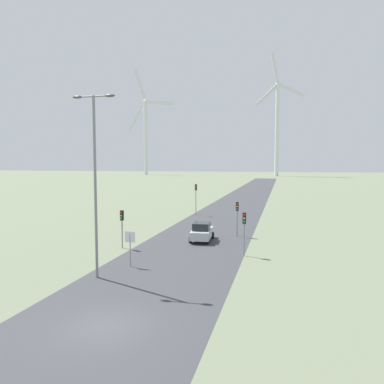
{
  "coord_description": "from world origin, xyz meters",
  "views": [
    {
      "loc": [
        8.0,
        -15.53,
        7.66
      ],
      "look_at": [
        0.0,
        17.21,
        5.01
      ],
      "focal_mm": 35.0,
      "sensor_mm": 36.0,
      "label": 1
    }
  ],
  "objects_px": {
    "traffic_light_post_near_right": "(244,224)",
    "wind_turbine_left": "(277,121)",
    "traffic_light_post_near_left": "(122,220)",
    "traffic_light_post_mid_right": "(237,211)",
    "stop_sign_near": "(130,242)",
    "streetlamp": "(95,168)",
    "traffic_light_post_mid_left": "(196,193)",
    "car_approaching": "(202,232)",
    "wind_turbine_far_left": "(146,129)"
  },
  "relations": [
    {
      "from": "traffic_light_post_near_right",
      "to": "wind_turbine_left",
      "type": "height_order",
      "value": "wind_turbine_left"
    },
    {
      "from": "traffic_light_post_near_left",
      "to": "traffic_light_post_mid_right",
      "type": "xyz_separation_m",
      "value": [
        9.37,
        7.78,
        0.13
      ]
    },
    {
      "from": "stop_sign_near",
      "to": "traffic_light_post_near_right",
      "type": "distance_m",
      "value": 9.42
    },
    {
      "from": "streetlamp",
      "to": "stop_sign_near",
      "type": "height_order",
      "value": "streetlamp"
    },
    {
      "from": "stop_sign_near",
      "to": "traffic_light_post_mid_left",
      "type": "relative_size",
      "value": 0.58
    },
    {
      "from": "traffic_light_post_near_right",
      "to": "traffic_light_post_near_left",
      "type": "bearing_deg",
      "value": 178.98
    },
    {
      "from": "streetlamp",
      "to": "stop_sign_near",
      "type": "bearing_deg",
      "value": 70.18
    },
    {
      "from": "traffic_light_post_near_right",
      "to": "car_approaching",
      "type": "xyz_separation_m",
      "value": [
        -4.63,
        4.98,
        -1.72
      ]
    },
    {
      "from": "traffic_light_post_near_left",
      "to": "car_approaching",
      "type": "height_order",
      "value": "traffic_light_post_near_left"
    },
    {
      "from": "stop_sign_near",
      "to": "traffic_light_post_mid_left",
      "type": "bearing_deg",
      "value": 92.91
    },
    {
      "from": "car_approaching",
      "to": "wind_turbine_left",
      "type": "bearing_deg",
      "value": 88.83
    },
    {
      "from": "wind_turbine_far_left",
      "to": "wind_turbine_left",
      "type": "relative_size",
      "value": 0.98
    },
    {
      "from": "streetlamp",
      "to": "traffic_light_post_mid_left",
      "type": "distance_m",
      "value": 30.53
    },
    {
      "from": "traffic_light_post_near_right",
      "to": "wind_turbine_far_left",
      "type": "height_order",
      "value": "wind_turbine_far_left"
    },
    {
      "from": "traffic_light_post_near_left",
      "to": "traffic_light_post_near_right",
      "type": "distance_m",
      "value": 10.91
    },
    {
      "from": "wind_turbine_left",
      "to": "traffic_light_post_near_right",
      "type": "bearing_deg",
      "value": -89.73
    },
    {
      "from": "traffic_light_post_mid_right",
      "to": "wind_turbine_left",
      "type": "xyz_separation_m",
      "value": [
        0.66,
        180.72,
        28.24
      ]
    },
    {
      "from": "traffic_light_post_mid_left",
      "to": "traffic_light_post_near_right",
      "type": "bearing_deg",
      "value": -67.32
    },
    {
      "from": "traffic_light_post_mid_left",
      "to": "wind_turbine_left",
      "type": "xyz_separation_m",
      "value": [
        8.35,
        166.61,
        27.57
      ]
    },
    {
      "from": "car_approaching",
      "to": "wind_turbine_far_left",
      "type": "height_order",
      "value": "wind_turbine_far_left"
    },
    {
      "from": "stop_sign_near",
      "to": "traffic_light_post_mid_right",
      "type": "relative_size",
      "value": 0.73
    },
    {
      "from": "traffic_light_post_mid_right",
      "to": "stop_sign_near",
      "type": "bearing_deg",
      "value": -115.66
    },
    {
      "from": "car_approaching",
      "to": "traffic_light_post_mid_right",
      "type": "bearing_deg",
      "value": 44.03
    },
    {
      "from": "traffic_light_post_mid_left",
      "to": "traffic_light_post_mid_right",
      "type": "bearing_deg",
      "value": -61.4
    },
    {
      "from": "traffic_light_post_near_right",
      "to": "car_approaching",
      "type": "relative_size",
      "value": 0.85
    },
    {
      "from": "streetlamp",
      "to": "car_approaching",
      "type": "xyz_separation_m",
      "value": [
        4.31,
        13.17,
        -6.4
      ]
    },
    {
      "from": "stop_sign_near",
      "to": "wind_turbine_far_left",
      "type": "relative_size",
      "value": 0.04
    },
    {
      "from": "stop_sign_near",
      "to": "traffic_light_post_near_left",
      "type": "relative_size",
      "value": 0.77
    },
    {
      "from": "traffic_light_post_near_right",
      "to": "traffic_light_post_mid_left",
      "type": "distance_m",
      "value": 23.94
    },
    {
      "from": "streetlamp",
      "to": "wind_turbine_left",
      "type": "xyz_separation_m",
      "value": [
        8.06,
        196.88,
        23.57
      ]
    },
    {
      "from": "stop_sign_near",
      "to": "wind_turbine_left",
      "type": "height_order",
      "value": "wind_turbine_left"
    },
    {
      "from": "traffic_light_post_near_right",
      "to": "traffic_light_post_mid_right",
      "type": "relative_size",
      "value": 1.0
    },
    {
      "from": "traffic_light_post_near_left",
      "to": "wind_turbine_far_left",
      "type": "bearing_deg",
      "value": 110.14
    },
    {
      "from": "traffic_light_post_mid_right",
      "to": "wind_turbine_left",
      "type": "bearing_deg",
      "value": 89.79
    },
    {
      "from": "traffic_light_post_near_left",
      "to": "traffic_light_post_mid_left",
      "type": "distance_m",
      "value": 21.96
    },
    {
      "from": "streetlamp",
      "to": "wind_turbine_far_left",
      "type": "height_order",
      "value": "wind_turbine_far_left"
    },
    {
      "from": "wind_turbine_far_left",
      "to": "wind_turbine_left",
      "type": "distance_m",
      "value": 81.23
    },
    {
      "from": "traffic_light_post_mid_left",
      "to": "car_approaching",
      "type": "xyz_separation_m",
      "value": [
        4.6,
        -17.1,
        -2.4
      ]
    },
    {
      "from": "traffic_light_post_mid_right",
      "to": "car_approaching",
      "type": "bearing_deg",
      "value": -135.97
    },
    {
      "from": "traffic_light_post_mid_right",
      "to": "wind_turbine_far_left",
      "type": "height_order",
      "value": "wind_turbine_far_left"
    },
    {
      "from": "traffic_light_post_near_left",
      "to": "traffic_light_post_mid_right",
      "type": "relative_size",
      "value": 0.95
    },
    {
      "from": "traffic_light_post_mid_left",
      "to": "wind_turbine_left",
      "type": "distance_m",
      "value": 169.08
    },
    {
      "from": "streetlamp",
      "to": "traffic_light_post_near_right",
      "type": "relative_size",
      "value": 3.35
    },
    {
      "from": "streetlamp",
      "to": "traffic_light_post_near_right",
      "type": "distance_m",
      "value": 13.0
    },
    {
      "from": "traffic_light_post_mid_left",
      "to": "wind_turbine_far_left",
      "type": "relative_size",
      "value": 0.07
    },
    {
      "from": "stop_sign_near",
      "to": "car_approaching",
      "type": "relative_size",
      "value": 0.62
    },
    {
      "from": "traffic_light_post_mid_left",
      "to": "wind_turbine_far_left",
      "type": "bearing_deg",
      "value": 112.94
    },
    {
      "from": "traffic_light_post_near_right",
      "to": "wind_turbine_far_left",
      "type": "distance_m",
      "value": 212.05
    },
    {
      "from": "traffic_light_post_mid_left",
      "to": "traffic_light_post_near_left",
      "type": "bearing_deg",
      "value": -94.39
    },
    {
      "from": "streetlamp",
      "to": "wind_turbine_left",
      "type": "bearing_deg",
      "value": 87.65
    }
  ]
}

